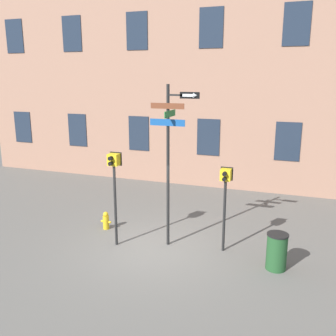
{
  "coord_description": "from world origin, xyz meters",
  "views": [
    {
      "loc": [
        3.92,
        -9.5,
        5.01
      ],
      "look_at": [
        0.35,
        0.46,
        2.41
      ],
      "focal_mm": 40.0,
      "sensor_mm": 36.0,
      "label": 1
    }
  ],
  "objects_px": {
    "street_sign_pole": "(170,151)",
    "pedestrian_signal_left": "(114,175)",
    "pedestrian_signal_right": "(225,188)",
    "fire_hydrant": "(106,221)",
    "trash_bin": "(277,251)"
  },
  "relations": [
    {
      "from": "pedestrian_signal_right",
      "to": "fire_hydrant",
      "type": "relative_size",
      "value": 4.14
    },
    {
      "from": "street_sign_pole",
      "to": "pedestrian_signal_left",
      "type": "height_order",
      "value": "street_sign_pole"
    },
    {
      "from": "pedestrian_signal_right",
      "to": "pedestrian_signal_left",
      "type": "bearing_deg",
      "value": -167.34
    },
    {
      "from": "pedestrian_signal_left",
      "to": "fire_hydrant",
      "type": "xyz_separation_m",
      "value": [
        -0.89,
        0.97,
        -1.92
      ]
    },
    {
      "from": "street_sign_pole",
      "to": "pedestrian_signal_left",
      "type": "bearing_deg",
      "value": -160.61
    },
    {
      "from": "trash_bin",
      "to": "pedestrian_signal_left",
      "type": "bearing_deg",
      "value": -178.65
    },
    {
      "from": "pedestrian_signal_left",
      "to": "trash_bin",
      "type": "distance_m",
      "value": 4.99
    },
    {
      "from": "pedestrian_signal_left",
      "to": "fire_hydrant",
      "type": "distance_m",
      "value": 2.33
    },
    {
      "from": "street_sign_pole",
      "to": "trash_bin",
      "type": "relative_size",
      "value": 4.79
    },
    {
      "from": "pedestrian_signal_right",
      "to": "trash_bin",
      "type": "height_order",
      "value": "pedestrian_signal_right"
    },
    {
      "from": "street_sign_pole",
      "to": "fire_hydrant",
      "type": "bearing_deg",
      "value": 170.01
    },
    {
      "from": "pedestrian_signal_right",
      "to": "trash_bin",
      "type": "bearing_deg",
      "value": -21.09
    },
    {
      "from": "pedestrian_signal_left",
      "to": "trash_bin",
      "type": "height_order",
      "value": "pedestrian_signal_left"
    },
    {
      "from": "street_sign_pole",
      "to": "pedestrian_signal_left",
      "type": "xyz_separation_m",
      "value": [
        -1.54,
        -0.54,
        -0.7
      ]
    },
    {
      "from": "pedestrian_signal_left",
      "to": "pedestrian_signal_right",
      "type": "distance_m",
      "value": 3.24
    }
  ]
}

